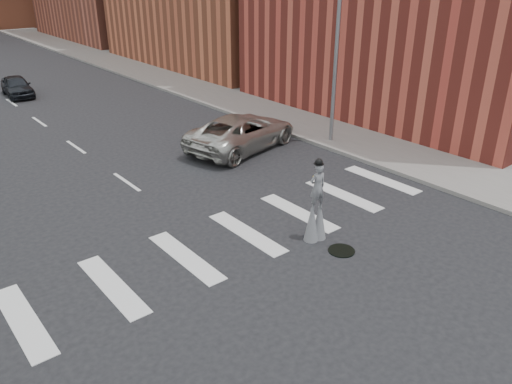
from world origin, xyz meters
name	(u,v)px	position (x,y,z in m)	size (l,w,h in m)	color
ground_plane	(235,257)	(0.00, 0.00, 0.00)	(160.00, 160.00, 0.00)	black
sidewalk_right	(174,80)	(12.50, 25.00, 0.09)	(5.00, 90.00, 0.18)	slate
manhole	(341,251)	(3.00, -2.00, 0.02)	(0.90, 0.90, 0.04)	black
streetlight	(335,50)	(10.90, 6.00, 4.90)	(2.05, 0.20, 9.00)	slate
stilt_performer	(316,209)	(2.90, -0.83, 1.18)	(0.83, 0.58, 3.02)	#312113
suv_crossing	(242,132)	(6.71, 8.28, 0.91)	(3.01, 6.54, 1.82)	#B8B5AD
car_near	(17,86)	(0.96, 27.66, 0.73)	(1.73, 4.29, 1.46)	black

